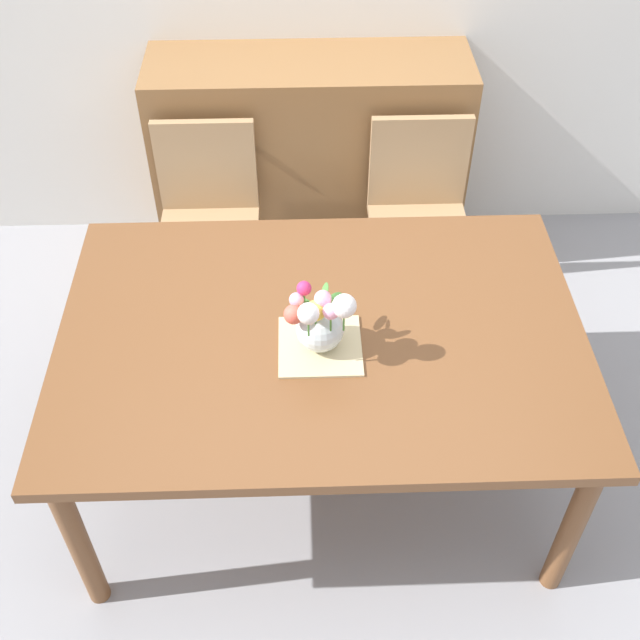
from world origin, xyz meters
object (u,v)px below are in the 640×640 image
dining_table (322,346)px  chair_left (209,213)px  chair_right (419,209)px  dresser (310,163)px  flower_vase (319,322)px

dining_table → chair_left: chair_left is taller
chair_right → dresser: (-0.46, 0.40, -0.02)m
chair_right → dresser: 0.61m
chair_left → flower_vase: flower_vase is taller
chair_left → dresser: size_ratio=0.64×
dining_table → flower_vase: 0.22m
flower_vase → dining_table: bearing=83.5°
dining_table → dresser: (-0.01, 1.33, -0.16)m
chair_left → dresser: (0.44, 0.40, -0.02)m
chair_left → chair_right: size_ratio=1.00×
dining_table → dresser: dresser is taller
dresser → flower_vase: size_ratio=5.30×
dining_table → dresser: size_ratio=1.22×
chair_right → flower_vase: flower_vase is taller
chair_left → chair_right: 0.90m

